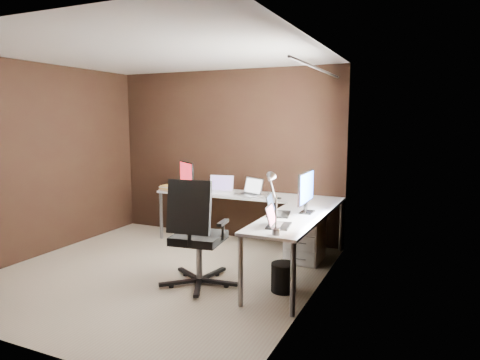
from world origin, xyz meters
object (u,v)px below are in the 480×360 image
laptop_silver (250,192)px  laptop_white (220,189)px  desk_lamp (272,195)px  monitor_left (186,174)px  wastebasket (283,277)px  book_stack (169,188)px  office_chair (197,255)px  laptop_black_small (276,222)px  drawer_pedestal (305,237)px  monitor_right (306,189)px  laptop_black_big (276,210)px

laptop_silver → laptop_white: bearing=-159.3°
desk_lamp → monitor_left: bearing=137.4°
laptop_white → wastebasket: size_ratio=1.31×
book_stack → office_chair: (1.31, -1.43, -0.42)m
laptop_black_small → office_chair: (-0.86, -0.07, -0.43)m
laptop_white → laptop_silver: bearing=-14.0°
drawer_pedestal → laptop_white: 1.48m
drawer_pedestal → book_stack: size_ratio=2.11×
monitor_right → laptop_white: (-1.50, 0.81, -0.21)m
monitor_right → wastebasket: monitor_right is taller
desk_lamp → laptop_silver: bearing=117.7°
laptop_black_small → office_chair: 0.96m
laptop_silver → laptop_black_small: laptop_silver is taller
drawer_pedestal → monitor_left: (-1.94, 0.34, 0.66)m
monitor_left → laptop_white: size_ratio=1.06×
laptop_black_big → laptop_black_small: bearing=-172.2°
monitor_right → laptop_silver: size_ratio=1.32×
drawer_pedestal → desk_lamp: size_ratio=1.06×
drawer_pedestal → wastebasket: bearing=-86.2°
monitor_left → laptop_black_big: 2.09m
monitor_left → book_stack: size_ratio=1.46×
monitor_left → desk_lamp: size_ratio=0.73×
laptop_black_big → book_stack: 2.17m
drawer_pedestal → wastebasket: 1.06m
drawer_pedestal → laptop_black_big: size_ratio=1.56×
book_stack → laptop_black_big: bearing=-23.6°
monitor_left → laptop_silver: 1.08m
monitor_left → office_chair: size_ratio=0.35×
laptop_white → laptop_black_big: (1.22, -1.04, -0.00)m
laptop_black_big → desk_lamp: (0.22, -0.72, 0.31)m
drawer_pedestal → book_stack: (-2.13, 0.15, 0.47)m
laptop_white → laptop_black_big: size_ratio=1.03×
monitor_right → laptop_silver: (-1.01, 0.77, -0.21)m
wastebasket → monitor_right: bearing=83.5°
laptop_white → desk_lamp: bearing=-59.9°
laptop_black_small → office_chair: office_chair is taller
laptop_silver → monitor_right: bearing=-11.7°
drawer_pedestal → laptop_black_big: laptop_black_big is taller
laptop_black_small → office_chair: size_ratio=0.29×
laptop_silver → wastebasket: size_ratio=1.45×
laptop_white → desk_lamp: 2.30m
laptop_silver → desk_lamp: (0.95, -1.72, 0.30)m
laptop_silver → laptop_black_small: 1.75m
laptop_white → office_chair: bearing=-80.5°
monitor_left → book_stack: bearing=-98.4°
desk_lamp → office_chair: (-0.90, 0.16, -0.74)m
laptop_black_big → wastebasket: laptop_black_big is taller
drawer_pedestal → office_chair: size_ratio=0.51×
laptop_silver → office_chair: bearing=-62.5°
book_stack → wastebasket: size_ratio=0.95×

